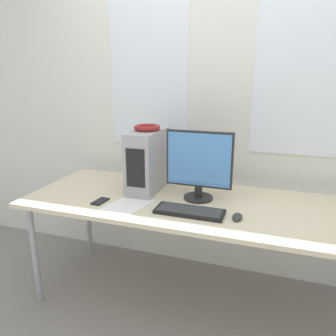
{
  "coord_description": "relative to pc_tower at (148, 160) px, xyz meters",
  "views": [
    {
      "loc": [
        0.43,
        -1.5,
        1.55
      ],
      "look_at": [
        -0.22,
        0.41,
        0.97
      ],
      "focal_mm": 35.0,
      "sensor_mm": 36.0,
      "label": 1
    }
  ],
  "objects": [
    {
      "name": "wall_back",
      "position": [
        0.41,
        0.42,
        0.38
      ],
      "size": [
        8.0,
        0.07,
        2.7
      ],
      "color": "silver",
      "rests_on": "ground_plane"
    },
    {
      "name": "desk",
      "position": [
        0.41,
        -0.12,
        -0.26
      ],
      "size": [
        2.29,
        0.83,
        0.76
      ],
      "color": "beige",
      "rests_on": "ground_plane"
    },
    {
      "name": "cell_phone",
      "position": [
        -0.2,
        -0.33,
        -0.21
      ],
      "size": [
        0.07,
        0.13,
        0.01
      ],
      "rotation": [
        0.0,
        0.0,
        -0.09
      ],
      "color": "black",
      "rests_on": "desk"
    },
    {
      "name": "pc_tower",
      "position": [
        0.0,
        0.0,
        0.0
      ],
      "size": [
        0.18,
        0.42,
        0.42
      ],
      "color": "#9E9EA3",
      "rests_on": "desk"
    },
    {
      "name": "mouse",
      "position": [
        0.67,
        -0.3,
        -0.2
      ],
      "size": [
        0.06,
        0.11,
        0.02
      ],
      "color": "#2D2D2D",
      "rests_on": "desk"
    },
    {
      "name": "keyboard",
      "position": [
        0.39,
        -0.31,
        -0.2
      ],
      "size": [
        0.41,
        0.16,
        0.02
      ],
      "color": "black",
      "rests_on": "desk"
    },
    {
      "name": "paper_sheet_left",
      "position": [
        -0.01,
        -0.31,
        -0.21
      ],
      "size": [
        0.27,
        0.33,
        0.0
      ],
      "rotation": [
        0.0,
        0.0,
        -0.2
      ],
      "color": "white",
      "rests_on": "desk"
    },
    {
      "name": "monitor_main",
      "position": [
        0.38,
        -0.07,
        0.02
      ],
      "size": [
        0.43,
        0.19,
        0.45
      ],
      "color": "black",
      "rests_on": "desk"
    },
    {
      "name": "headphones",
      "position": [
        0.0,
        0.0,
        0.23
      ],
      "size": [
        0.18,
        0.18,
        0.04
      ],
      "color": "maroon",
      "rests_on": "pc_tower"
    }
  ]
}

